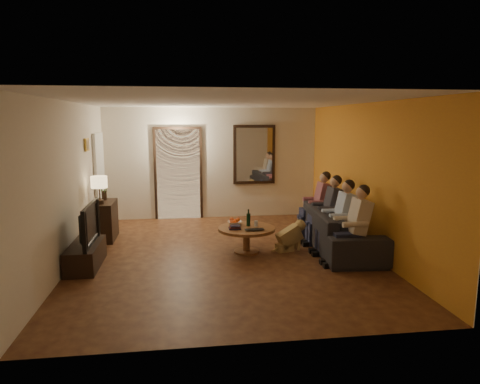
{
  "coord_description": "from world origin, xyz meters",
  "views": [
    {
      "loc": [
        -0.69,
        -7.07,
        2.29
      ],
      "look_at": [
        0.3,
        0.3,
        1.05
      ],
      "focal_mm": 32.0,
      "sensor_mm": 36.0,
      "label": 1
    }
  ],
  "objects": [
    {
      "name": "person_d",
      "position": [
        2.0,
        1.02,
        0.6
      ],
      "size": [
        0.6,
        0.4,
        1.2
      ],
      "primitive_type": null,
      "color": "tan",
      "rests_on": "sofa"
    },
    {
      "name": "coffee_table",
      "position": [
        0.39,
        0.12,
        0.23
      ],
      "size": [
        1.25,
        1.25,
        0.45
      ],
      "primitive_type": "cylinder",
      "rotation": [
        0.0,
        0.0,
        0.31
      ],
      "color": "brown",
      "rests_on": "floor"
    },
    {
      "name": "laptop",
      "position": [
        0.49,
        -0.16,
        0.46
      ],
      "size": [
        0.33,
        0.22,
        0.03
      ],
      "primitive_type": "imported",
      "rotation": [
        0.0,
        0.0,
        0.02
      ],
      "color": "black",
      "rests_on": "coffee_table"
    },
    {
      "name": "person_c",
      "position": [
        2.0,
        0.42,
        0.6
      ],
      "size": [
        0.6,
        0.4,
        1.2
      ],
      "primitive_type": null,
      "color": "tan",
      "rests_on": "sofa"
    },
    {
      "name": "tv",
      "position": [
        -2.25,
        -0.3,
        0.69
      ],
      "size": [
        1.1,
        0.14,
        0.64
      ],
      "primitive_type": "imported",
      "rotation": [
        0.0,
        0.0,
        1.57
      ],
      "color": "black",
      "rests_on": "tv_stand"
    },
    {
      "name": "front_wall",
      "position": [
        0.0,
        -3.0,
        1.3
      ],
      "size": [
        5.0,
        0.02,
        2.6
      ],
      "primitive_type": "cube",
      "color": "beige",
      "rests_on": "floor"
    },
    {
      "name": "art_canvas",
      "position": [
        -2.46,
        1.3,
        1.85
      ],
      "size": [
        0.01,
        0.22,
        0.18
      ],
      "primitive_type": "cube",
      "color": "brown",
      "rests_on": "left_wall"
    },
    {
      "name": "mirror_glass",
      "position": [
        1.0,
        2.93,
        1.5
      ],
      "size": [
        0.86,
        0.02,
        1.26
      ],
      "primitive_type": "cube",
      "color": "white",
      "rests_on": "back_wall"
    },
    {
      "name": "bowl",
      "position": [
        0.21,
        0.34,
        0.48
      ],
      "size": [
        0.26,
        0.26,
        0.06
      ],
      "primitive_type": "imported",
      "color": "white",
      "rests_on": "coffee_table"
    },
    {
      "name": "right_wall",
      "position": [
        2.5,
        0.0,
        1.3
      ],
      "size": [
        0.02,
        6.0,
        2.6
      ],
      "primitive_type": "cube",
      "color": "beige",
      "rests_on": "floor"
    },
    {
      "name": "book_stack",
      "position": [
        0.17,
        0.02,
        0.48
      ],
      "size": [
        0.2,
        0.15,
        0.07
      ],
      "primitive_type": null,
      "color": "black",
      "rests_on": "coffee_table"
    },
    {
      "name": "wine_glass",
      "position": [
        0.57,
        0.17,
        0.5
      ],
      "size": [
        0.06,
        0.06,
        0.1
      ],
      "primitive_type": "cylinder",
      "color": "silver",
      "rests_on": "coffee_table"
    },
    {
      "name": "person_b",
      "position": [
        2.0,
        -0.18,
        0.6
      ],
      "size": [
        0.6,
        0.4,
        1.2
      ],
      "primitive_type": null,
      "color": "tan",
      "rests_on": "sofa"
    },
    {
      "name": "fridge_glimpse",
      "position": [
        -0.55,
        2.98,
        0.9
      ],
      "size": [
        0.45,
        0.03,
        1.7
      ],
      "primitive_type": "cube",
      "color": "silver",
      "rests_on": "floor"
    },
    {
      "name": "kitchen_doorway",
      "position": [
        -0.8,
        2.98,
        1.05
      ],
      "size": [
        1.0,
        0.06,
        2.1
      ],
      "primitive_type": "cube",
      "color": "#FFE0A5",
      "rests_on": "floor"
    },
    {
      "name": "oranges",
      "position": [
        0.21,
        0.34,
        0.55
      ],
      "size": [
        0.2,
        0.2,
        0.08
      ],
      "primitive_type": null,
      "color": "#EB4F13",
      "rests_on": "bowl"
    },
    {
      "name": "wine_bottle",
      "position": [
        0.44,
        0.22,
        0.6
      ],
      "size": [
        0.07,
        0.07,
        0.31
      ],
      "primitive_type": null,
      "color": "black",
      "rests_on": "coffee_table"
    },
    {
      "name": "dresser",
      "position": [
        -2.25,
        1.32,
        0.37
      ],
      "size": [
        0.45,
        0.84,
        0.74
      ],
      "primitive_type": "cube",
      "color": "black",
      "rests_on": "floor"
    },
    {
      "name": "white_door",
      "position": [
        -2.46,
        2.3,
        1.02
      ],
      "size": [
        0.06,
        0.85,
        2.04
      ],
      "primitive_type": "cube",
      "color": "white",
      "rests_on": "floor"
    },
    {
      "name": "framed_art",
      "position": [
        -2.47,
        1.3,
        1.85
      ],
      "size": [
        0.03,
        0.28,
        0.24
      ],
      "primitive_type": "cube",
      "color": "#B28C33",
      "rests_on": "left_wall"
    },
    {
      "name": "tv_stand",
      "position": [
        -2.25,
        -0.3,
        0.19
      ],
      "size": [
        0.45,
        1.12,
        0.37
      ],
      "primitive_type": "cube",
      "color": "black",
      "rests_on": "floor"
    },
    {
      "name": "flower_vase",
      "position": [
        -2.25,
        1.54,
        0.96
      ],
      "size": [
        0.14,
        0.14,
        0.44
      ],
      "primitive_type": null,
      "color": "#A91220",
      "rests_on": "dresser"
    },
    {
      "name": "mirror_frame",
      "position": [
        1.0,
        2.96,
        1.5
      ],
      "size": [
        1.0,
        0.05,
        1.4
      ],
      "primitive_type": "cube",
      "color": "black",
      "rests_on": "back_wall"
    },
    {
      "name": "person_a",
      "position": [
        2.0,
        -0.78,
        0.6
      ],
      "size": [
        0.6,
        0.4,
        1.2
      ],
      "primitive_type": null,
      "color": "tan",
      "rests_on": "sofa"
    },
    {
      "name": "floor",
      "position": [
        0.0,
        0.0,
        0.0
      ],
      "size": [
        5.0,
        6.0,
        0.01
      ],
      "primitive_type": "cube",
      "color": "#3B190F",
      "rests_on": "ground"
    },
    {
      "name": "back_wall",
      "position": [
        0.0,
        3.0,
        1.3
      ],
      "size": [
        5.0,
        0.02,
        2.6
      ],
      "primitive_type": "cube",
      "color": "beige",
      "rests_on": "floor"
    },
    {
      "name": "door_trim",
      "position": [
        -0.8,
        2.97,
        1.05
      ],
      "size": [
        1.12,
        0.04,
        2.22
      ],
      "primitive_type": "cube",
      "color": "black",
      "rests_on": "floor"
    },
    {
      "name": "sofa",
      "position": [
        2.1,
        0.12,
        0.36
      ],
      "size": [
        2.54,
        1.15,
        0.72
      ],
      "primitive_type": "imported",
      "rotation": [
        0.0,
        0.0,
        1.49
      ],
      "color": "black",
      "rests_on": "floor"
    },
    {
      "name": "dog",
      "position": [
        1.17,
        0.12,
        0.28
      ],
      "size": [
        0.61,
        0.4,
        0.56
      ],
      "primitive_type": null,
      "rotation": [
        0.0,
        0.0,
        0.3
      ],
      "color": "tan",
      "rests_on": "floor"
    },
    {
      "name": "ceiling",
      "position": [
        0.0,
        0.0,
        2.6
      ],
      "size": [
        5.0,
        6.0,
        0.01
      ],
      "primitive_type": "cube",
      "color": "white",
      "rests_on": "back_wall"
    },
    {
      "name": "left_wall",
      "position": [
        -2.5,
        0.0,
        1.3
      ],
      "size": [
        0.02,
        6.0,
        2.6
      ],
      "primitive_type": "cube",
      "color": "beige",
      "rests_on": "floor"
    },
    {
      "name": "table_lamp",
      "position": [
        -2.25,
        1.1,
        1.01
      ],
      "size": [
        0.3,
        0.3,
        0.54
      ],
      "primitive_type": null,
      "color": "beige",
      "rests_on": "dresser"
    },
    {
      "name": "orange_accent",
      "position": [
        2.49,
        0.0,
        1.3
      ],
      "size": [
        0.01,
        6.0,
        2.6
      ],
      "primitive_type": "cube",
      "color": "orange",
      "rests_on": "right_wall"
    }
  ]
}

